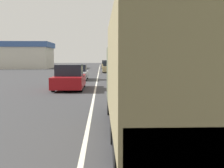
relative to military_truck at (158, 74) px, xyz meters
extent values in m
plane|color=#38383A|center=(-1.90, 26.43, -1.68)|extent=(180.00, 180.00, 0.00)
cube|color=silver|center=(-1.90, 26.43, -1.68)|extent=(0.12, 120.00, 0.00)
cube|color=beige|center=(2.60, 26.43, -1.62)|extent=(1.80, 120.00, 0.12)
cube|color=#56843D|center=(7.00, 26.43, -1.67)|extent=(7.00, 120.00, 0.02)
cube|color=#474C38|center=(0.00, 3.06, -0.17)|extent=(2.55, 2.22, 1.94)
cube|color=brown|center=(0.00, -0.90, 0.11)|extent=(2.55, 5.72, 2.52)
cube|color=#474C38|center=(0.00, -3.71, -0.80)|extent=(2.42, 0.10, 0.60)
cube|color=red|center=(-0.95, -3.73, -0.60)|extent=(0.12, 0.06, 0.12)
cylinder|color=black|center=(-1.12, 2.95, -1.17)|extent=(0.30, 1.02, 1.02)
cylinder|color=black|center=(1.12, 2.95, -1.17)|extent=(0.30, 1.02, 1.02)
cylinder|color=black|center=(-1.12, -2.33, -1.17)|extent=(0.30, 1.02, 1.02)
cylinder|color=black|center=(-1.12, -0.62, -1.17)|extent=(0.30, 1.02, 1.02)
cylinder|color=black|center=(1.12, -0.62, -1.17)|extent=(0.30, 1.02, 1.02)
cube|color=maroon|center=(-3.65, 11.58, -1.13)|extent=(1.95, 4.47, 0.75)
cube|color=black|center=(-3.65, 11.67, -0.38)|extent=(1.71, 2.01, 0.75)
cylinder|color=black|center=(-4.52, 13.01, -1.36)|extent=(0.20, 0.64, 0.64)
cylinder|color=black|center=(-2.78, 13.01, -1.36)|extent=(0.20, 0.64, 0.64)
cylinder|color=black|center=(-4.52, 10.15, -1.36)|extent=(0.20, 0.64, 0.64)
cylinder|color=black|center=(-2.78, 10.15, -1.36)|extent=(0.20, 0.64, 0.64)
cube|color=silver|center=(-3.84, 19.96, -1.19)|extent=(1.94, 3.99, 0.63)
cube|color=black|center=(-3.84, 20.04, -0.54)|extent=(1.71, 1.79, 0.66)
cylinder|color=black|center=(-4.71, 21.24, -1.36)|extent=(0.20, 0.64, 0.64)
cylinder|color=black|center=(-2.97, 21.24, -1.36)|extent=(0.20, 0.64, 0.64)
cylinder|color=black|center=(-4.71, 18.69, -1.36)|extent=(0.20, 0.64, 0.64)
cylinder|color=black|center=(-2.97, 18.69, -1.36)|extent=(0.20, 0.64, 0.64)
cube|color=tan|center=(-0.39, 33.89, -1.13)|extent=(1.92, 4.63, 0.75)
cube|color=black|center=(-0.39, 33.98, -0.37)|extent=(1.69, 2.08, 0.76)
cylinder|color=black|center=(-1.26, 35.37, -1.36)|extent=(0.20, 0.64, 0.64)
cylinder|color=black|center=(0.47, 35.37, -1.36)|extent=(0.20, 0.64, 0.64)
cylinder|color=black|center=(-1.26, 32.41, -1.36)|extent=(0.20, 0.64, 0.64)
cylinder|color=black|center=(0.47, 32.41, -1.36)|extent=(0.20, 0.64, 0.64)
cube|color=tan|center=(-0.50, 49.86, -1.13)|extent=(1.94, 4.82, 0.75)
cube|color=black|center=(-0.50, 49.96, -0.38)|extent=(1.71, 2.17, 0.75)
cylinder|color=black|center=(-1.37, 51.41, -1.36)|extent=(0.20, 0.64, 0.64)
cylinder|color=black|center=(0.37, 51.41, -1.36)|extent=(0.20, 0.64, 0.64)
cylinder|color=black|center=(-1.37, 48.32, -1.36)|extent=(0.20, 0.64, 0.64)
cylinder|color=black|center=(0.37, 48.32, -1.36)|extent=(0.20, 0.64, 0.64)
cube|color=#B7BABF|center=(-0.02, 63.36, -1.19)|extent=(1.74, 4.03, 0.62)
cube|color=black|center=(-0.02, 63.44, -0.55)|extent=(1.53, 1.81, 0.65)
cylinder|color=black|center=(-0.79, 64.65, -1.36)|extent=(0.20, 0.64, 0.64)
cylinder|color=black|center=(0.76, 64.65, -1.36)|extent=(0.20, 0.64, 0.64)
cylinder|color=black|center=(-0.79, 62.07, -1.36)|extent=(0.20, 0.64, 0.64)
cylinder|color=black|center=(0.76, 62.07, -1.36)|extent=(0.20, 0.64, 0.64)
cube|color=beige|center=(-19.65, 51.17, 0.44)|extent=(15.20, 9.19, 4.25)
cube|color=#385693|center=(-19.65, 51.17, 3.10)|extent=(15.81, 9.56, 1.06)
camera|label=1|loc=(-1.49, -7.36, 0.42)|focal=45.00mm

